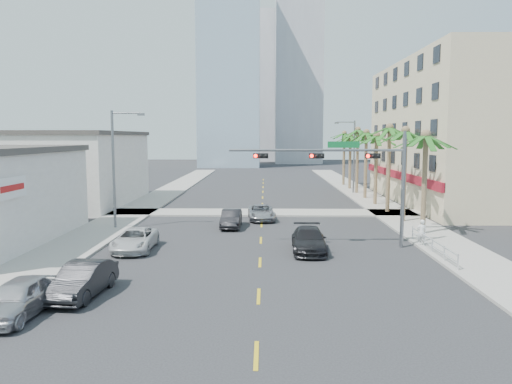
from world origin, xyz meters
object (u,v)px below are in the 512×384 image
traffic_signal_mast (353,168)px  car_lane_right (309,240)px  car_parked_far (135,240)px  car_lane_left (231,219)px  pedestrian (422,232)px  car_lane_center (261,212)px  car_parked_mid (83,280)px  car_parked_near (19,298)px

traffic_signal_mast → car_lane_right: 5.32m
car_parked_far → car_lane_left: 9.66m
traffic_signal_mast → pedestrian: traffic_signal_mast is taller
traffic_signal_mast → car_lane_center: (-5.81, 10.40, -4.41)m
car_parked_mid → pedestrian: pedestrian is taller
car_lane_right → car_lane_left: bearing=124.7°
car_parked_far → traffic_signal_mast: bearing=3.4°
traffic_signal_mast → car_parked_mid: size_ratio=2.45×
traffic_signal_mast → car_parked_near: size_ratio=2.50×
car_parked_near → pedestrian: 23.47m
pedestrian → car_parked_far: bearing=8.0°
traffic_signal_mast → car_parked_mid: 17.45m
car_lane_left → car_lane_center: bearing=57.4°
traffic_signal_mast → car_lane_center: bearing=119.2°
car_parked_near → car_parked_mid: bearing=60.7°
car_lane_right → pedestrian: bearing=12.5°
traffic_signal_mast → pedestrian: 6.10m
traffic_signal_mast → car_parked_mid: (-13.58, -10.07, -4.31)m
car_lane_right → pedestrian: size_ratio=3.07×
traffic_signal_mast → car_parked_near: bearing=-140.3°
traffic_signal_mast → car_parked_far: 14.32m
car_parked_near → car_lane_left: car_parked_near is taller
traffic_signal_mast → car_lane_right: traffic_signal_mast is taller
car_lane_center → car_parked_near: bearing=-116.3°
car_parked_far → pedestrian: (18.10, 1.28, 0.29)m
traffic_signal_mast → pedestrian: (4.52, 0.15, -4.09)m
car_lane_left → car_parked_far: bearing=-123.7°
car_parked_near → car_lane_right: (12.37, 11.33, -0.03)m
car_parked_near → car_parked_far: size_ratio=0.91×
car_parked_near → car_parked_far: (1.60, 11.48, -0.08)m
car_lane_right → car_parked_near: bearing=-136.0°
car_parked_far → car_lane_right: 10.78m
pedestrian → traffic_signal_mast: bearing=5.9°
car_lane_left → car_lane_center: size_ratio=0.90×
car_lane_center → car_lane_right: size_ratio=0.93×
car_parked_far → car_lane_center: size_ratio=1.05×
car_parked_near → pedestrian: pedestrian is taller
car_parked_far → car_parked_near: bearing=-99.3°
car_parked_mid → car_lane_left: car_parked_mid is taller
car_parked_near → car_lane_right: size_ratio=0.88×
car_parked_near → car_parked_far: 11.59m
car_parked_far → pedestrian: 18.15m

